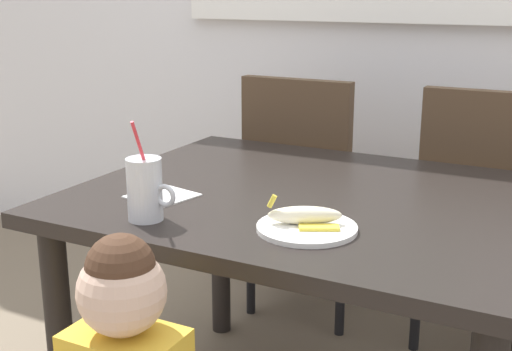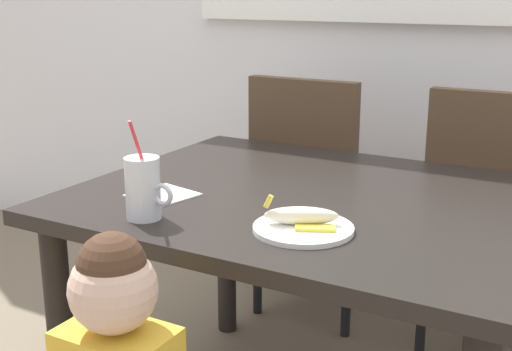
% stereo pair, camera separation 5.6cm
% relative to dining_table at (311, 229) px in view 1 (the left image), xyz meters
% --- Properties ---
extents(dining_table, '(1.23, 1.00, 0.74)m').
position_rel_dining_table_xyz_m(dining_table, '(0.00, 0.00, 0.00)').
color(dining_table, black).
rests_on(dining_table, ground).
extents(dining_chair_left, '(0.44, 0.45, 0.96)m').
position_rel_dining_table_xyz_m(dining_chair_left, '(-0.31, 0.70, -0.10)').
color(dining_chair_left, '#4C3826').
rests_on(dining_chair_left, ground).
extents(dining_chair_right, '(0.44, 0.44, 0.96)m').
position_rel_dining_table_xyz_m(dining_chair_right, '(0.35, 0.72, -0.10)').
color(dining_chair_right, '#4C3826').
rests_on(dining_chair_right, ground).
extents(milk_cup, '(0.13, 0.09, 0.25)m').
position_rel_dining_table_xyz_m(milk_cup, '(-0.27, -0.38, 0.17)').
color(milk_cup, silver).
rests_on(milk_cup, dining_table).
extents(snack_plate, '(0.23, 0.23, 0.01)m').
position_rel_dining_table_xyz_m(snack_plate, '(0.10, -0.27, 0.11)').
color(snack_plate, white).
rests_on(snack_plate, dining_table).
extents(peeled_banana, '(0.18, 0.13, 0.07)m').
position_rel_dining_table_xyz_m(peeled_banana, '(0.09, -0.26, 0.13)').
color(peeled_banana, '#F4EAC6').
rests_on(peeled_banana, snack_plate).
extents(paper_napkin, '(0.18, 0.18, 0.00)m').
position_rel_dining_table_xyz_m(paper_napkin, '(-0.34, -0.21, 0.10)').
color(paper_napkin, white).
rests_on(paper_napkin, dining_table).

